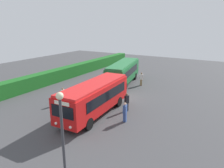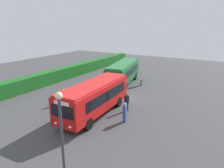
# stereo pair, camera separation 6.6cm
# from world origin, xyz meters

# --- Properties ---
(ground_plane) EXTENTS (64.00, 64.00, 0.00)m
(ground_plane) POSITION_xyz_m (0.00, 0.00, 0.00)
(ground_plane) COLOR #424244
(bus_red) EXTENTS (9.13, 2.92, 3.02)m
(bus_red) POSITION_xyz_m (-5.34, 0.02, 1.75)
(bus_red) COLOR red
(bus_red) RESTS_ON ground_plane
(bus_green) EXTENTS (9.58, 4.22, 3.00)m
(bus_green) POSITION_xyz_m (5.16, 2.51, 1.74)
(bus_green) COLOR #19602D
(bus_green) RESTS_ON ground_plane
(person_left) EXTENTS (0.52, 0.33, 1.75)m
(person_left) POSITION_xyz_m (-5.32, -3.09, 0.91)
(person_left) COLOR #334C8C
(person_left) RESTS_ON ground_plane
(person_center) EXTENTS (0.47, 0.29, 1.76)m
(person_center) POSITION_xyz_m (-4.85, 4.44, 0.92)
(person_center) COLOR #334C8C
(person_center) RESTS_ON ground_plane
(person_right) EXTENTS (0.47, 0.37, 1.80)m
(person_right) POSITION_xyz_m (-3.22, -2.20, 0.96)
(person_right) COLOR black
(person_right) RESTS_ON ground_plane
(person_far) EXTENTS (0.42, 0.50, 1.81)m
(person_far) POSITION_xyz_m (5.64, 0.00, 0.96)
(person_far) COLOR olive
(person_far) RESTS_ON ground_plane
(hedge_row) EXTENTS (44.00, 1.52, 1.74)m
(hedge_row) POSITION_xyz_m (0.00, 11.55, 0.87)
(hedge_row) COLOR #1B5F1E
(hedge_row) RESTS_ON ground_plane
(traffic_cone) EXTENTS (0.36, 0.36, 0.60)m
(traffic_cone) POSITION_xyz_m (9.85, 8.57, 0.30)
(traffic_cone) COLOR orange
(traffic_cone) RESTS_ON ground_plane
(lamppost) EXTENTS (0.36, 0.36, 5.15)m
(lamppost) POSITION_xyz_m (-13.49, -3.80, 3.25)
(lamppost) COLOR #38383D
(lamppost) RESTS_ON ground_plane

